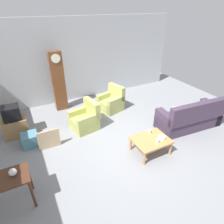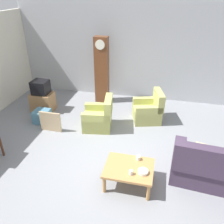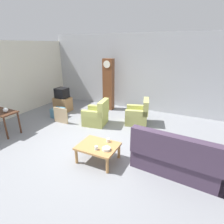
{
  "view_description": "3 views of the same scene",
  "coord_description": "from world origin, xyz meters",
  "px_view_note": "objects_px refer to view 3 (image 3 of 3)",
  "views": [
    {
      "loc": [
        -2.37,
        -3.78,
        3.6
      ],
      "look_at": [
        -0.1,
        0.62,
        0.74
      ],
      "focal_mm": 30.48,
      "sensor_mm": 36.0,
      "label": 1
    },
    {
      "loc": [
        0.85,
        -4.09,
        3.57
      ],
      "look_at": [
        -0.26,
        0.69,
        0.85
      ],
      "focal_mm": 36.83,
      "sensor_mm": 36.0,
      "label": 2
    },
    {
      "loc": [
        2.41,
        -4.03,
        2.76
      ],
      "look_at": [
        0.23,
        0.47,
        0.89
      ],
      "focal_mm": 29.27,
      "sensor_mm": 36.0,
      "label": 3
    }
  ],
  "objects_px": {
    "armchair_olive_near": "(97,116)",
    "storage_box_blue": "(58,113)",
    "couch_floral": "(180,159)",
    "cup_white_porcelain": "(108,140)",
    "tv_stand_cabinet": "(63,104)",
    "grandfather_clock": "(109,85)",
    "bowl_white_stacked": "(106,149)",
    "glass_dome_cloche": "(6,110)",
    "armchair_olive_far": "(138,115)",
    "tv_crt": "(62,93)",
    "cup_blue_rimmed": "(96,148)",
    "coffee_table_wood": "(98,148)",
    "framed_picture_leaning": "(61,115)"
  },
  "relations": [
    {
      "from": "armchair_olive_near",
      "to": "storage_box_blue",
      "type": "height_order",
      "value": "armchair_olive_near"
    },
    {
      "from": "couch_floral",
      "to": "cup_white_porcelain",
      "type": "xyz_separation_m",
      "value": [
        -1.73,
        -0.13,
        0.12
      ]
    },
    {
      "from": "armchair_olive_near",
      "to": "tv_stand_cabinet",
      "type": "distance_m",
      "value": 2.12
    },
    {
      "from": "couch_floral",
      "to": "armchair_olive_near",
      "type": "bearing_deg",
      "value": 153.38
    },
    {
      "from": "grandfather_clock",
      "to": "storage_box_blue",
      "type": "relative_size",
      "value": 4.99
    },
    {
      "from": "cup_white_porcelain",
      "to": "bowl_white_stacked",
      "type": "bearing_deg",
      "value": -68.97
    },
    {
      "from": "glass_dome_cloche",
      "to": "armchair_olive_near",
      "type": "bearing_deg",
      "value": 42.31
    },
    {
      "from": "grandfather_clock",
      "to": "storage_box_blue",
      "type": "bearing_deg",
      "value": -127.61
    },
    {
      "from": "armchair_olive_far",
      "to": "glass_dome_cloche",
      "type": "xyz_separation_m",
      "value": [
        -3.43,
        -2.65,
        0.53
      ]
    },
    {
      "from": "glass_dome_cloche",
      "to": "storage_box_blue",
      "type": "bearing_deg",
      "value": 77.89
    },
    {
      "from": "couch_floral",
      "to": "bowl_white_stacked",
      "type": "relative_size",
      "value": 10.91
    },
    {
      "from": "storage_box_blue",
      "to": "bowl_white_stacked",
      "type": "xyz_separation_m",
      "value": [
        3.17,
        -1.92,
        0.28
      ]
    },
    {
      "from": "bowl_white_stacked",
      "to": "armchair_olive_far",
      "type": "bearing_deg",
      "value": 92.71
    },
    {
      "from": "bowl_white_stacked",
      "to": "tv_crt",
      "type": "bearing_deg",
      "value": 143.23
    },
    {
      "from": "grandfather_clock",
      "to": "bowl_white_stacked",
      "type": "distance_m",
      "value": 4.16
    },
    {
      "from": "tv_crt",
      "to": "bowl_white_stacked",
      "type": "height_order",
      "value": "tv_crt"
    },
    {
      "from": "armchair_olive_near",
      "to": "grandfather_clock",
      "type": "relative_size",
      "value": 0.42
    },
    {
      "from": "tv_crt",
      "to": "grandfather_clock",
      "type": "bearing_deg",
      "value": 32.85
    },
    {
      "from": "cup_blue_rimmed",
      "to": "armchair_olive_near",
      "type": "bearing_deg",
      "value": 120.33
    },
    {
      "from": "couch_floral",
      "to": "glass_dome_cloche",
      "type": "bearing_deg",
      "value": -175.57
    },
    {
      "from": "bowl_white_stacked",
      "to": "couch_floral",
      "type": "bearing_deg",
      "value": 16.95
    },
    {
      "from": "coffee_table_wood",
      "to": "armchair_olive_far",
      "type": "bearing_deg",
      "value": 86.68
    },
    {
      "from": "coffee_table_wood",
      "to": "cup_blue_rimmed",
      "type": "xyz_separation_m",
      "value": [
        0.06,
        -0.19,
        0.11
      ]
    },
    {
      "from": "cup_white_porcelain",
      "to": "framed_picture_leaning",
      "type": "bearing_deg",
      "value": 155.27
    },
    {
      "from": "storage_box_blue",
      "to": "cup_blue_rimmed",
      "type": "height_order",
      "value": "cup_blue_rimmed"
    },
    {
      "from": "coffee_table_wood",
      "to": "tv_crt",
      "type": "bearing_deg",
      "value": 141.92
    },
    {
      "from": "cup_blue_rimmed",
      "to": "glass_dome_cloche",
      "type": "bearing_deg",
      "value": 176.98
    },
    {
      "from": "couch_floral",
      "to": "framed_picture_leaning",
      "type": "relative_size",
      "value": 3.61
    },
    {
      "from": "grandfather_clock",
      "to": "storage_box_blue",
      "type": "distance_m",
      "value": 2.42
    },
    {
      "from": "framed_picture_leaning",
      "to": "cup_white_porcelain",
      "type": "xyz_separation_m",
      "value": [
        2.56,
        -1.18,
        0.19
      ]
    },
    {
      "from": "couch_floral",
      "to": "bowl_white_stacked",
      "type": "bearing_deg",
      "value": -163.05
    },
    {
      "from": "coffee_table_wood",
      "to": "grandfather_clock",
      "type": "distance_m",
      "value": 3.97
    },
    {
      "from": "coffee_table_wood",
      "to": "tv_stand_cabinet",
      "type": "xyz_separation_m",
      "value": [
        -3.2,
        2.51,
        -0.07
      ]
    },
    {
      "from": "storage_box_blue",
      "to": "tv_crt",
      "type": "bearing_deg",
      "value": 114.77
    },
    {
      "from": "armchair_olive_near",
      "to": "armchair_olive_far",
      "type": "height_order",
      "value": "same"
    },
    {
      "from": "tv_crt",
      "to": "glass_dome_cloche",
      "type": "bearing_deg",
      "value": -91.75
    },
    {
      "from": "tv_crt",
      "to": "cup_white_porcelain",
      "type": "bearing_deg",
      "value": -33.86
    },
    {
      "from": "armchair_olive_near",
      "to": "tv_crt",
      "type": "xyz_separation_m",
      "value": [
        -2.04,
        0.59,
        0.5
      ]
    },
    {
      "from": "couch_floral",
      "to": "tv_crt",
      "type": "bearing_deg",
      "value": 157.37
    },
    {
      "from": "couch_floral",
      "to": "armchair_olive_near",
      "type": "xyz_separation_m",
      "value": [
        -3.04,
        1.53,
        -0.05
      ]
    },
    {
      "from": "armchair_olive_near",
      "to": "cup_blue_rimmed",
      "type": "distance_m",
      "value": 2.44
    },
    {
      "from": "couch_floral",
      "to": "tv_crt",
      "type": "height_order",
      "value": "couch_floral"
    },
    {
      "from": "grandfather_clock",
      "to": "tv_stand_cabinet",
      "type": "relative_size",
      "value": 3.23
    },
    {
      "from": "tv_crt",
      "to": "framed_picture_leaning",
      "type": "relative_size",
      "value": 0.8
    },
    {
      "from": "armchair_olive_far",
      "to": "bowl_white_stacked",
      "type": "xyz_separation_m",
      "value": [
        0.13,
        -2.73,
        0.16
      ]
    },
    {
      "from": "armchair_olive_far",
      "to": "grandfather_clock",
      "type": "distance_m",
      "value": 2.09
    },
    {
      "from": "grandfather_clock",
      "to": "storage_box_blue",
      "type": "height_order",
      "value": "grandfather_clock"
    },
    {
      "from": "armchair_olive_far",
      "to": "tv_crt",
      "type": "relative_size",
      "value": 2.01
    },
    {
      "from": "grandfather_clock",
      "to": "framed_picture_leaning",
      "type": "relative_size",
      "value": 3.66
    },
    {
      "from": "glass_dome_cloche",
      "to": "framed_picture_leaning",
      "type": "bearing_deg",
      "value": 59.12
    }
  ]
}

